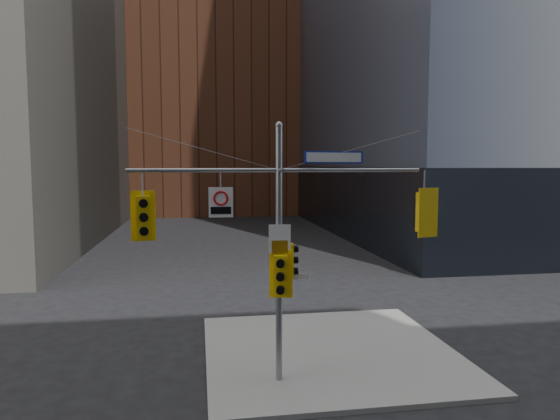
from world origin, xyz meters
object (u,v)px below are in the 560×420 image
object	(u,v)px
traffic_light_west_arm	(143,217)
traffic_light_pole_front	(281,275)
signal_assembly	(279,228)
traffic_light_east_arm	(424,212)
regulatory_sign_arm	(221,201)
traffic_light_pole_side	(290,260)
street_sign_blade	(334,157)

from	to	relation	value
traffic_light_west_arm	traffic_light_pole_front	xyz separation A→B (m)	(3.58, -0.28, -1.62)
signal_assembly	traffic_light_west_arm	world-z (taller)	signal_assembly
traffic_light_east_arm	signal_assembly	bearing A→B (deg)	-14.49
regulatory_sign_arm	traffic_light_pole_front	bearing A→B (deg)	-6.69
traffic_light_pole_side	regulatory_sign_arm	world-z (taller)	regulatory_sign_arm
traffic_light_pole_front	regulatory_sign_arm	world-z (taller)	regulatory_sign_arm
traffic_light_pole_front	signal_assembly	bearing A→B (deg)	101.94
signal_assembly	traffic_light_west_arm	size ratio (longest dim) A/B	5.99
street_sign_blade	regulatory_sign_arm	distance (m)	3.32
signal_assembly	traffic_light_east_arm	xyz separation A→B (m)	(4.19, 0.00, 0.38)
signal_assembly	traffic_light_pole_front	size ratio (longest dim) A/B	6.02
traffic_light_west_arm	regulatory_sign_arm	xyz separation A→B (m)	(2.01, -0.03, 0.38)
traffic_light_west_arm	traffic_light_pole_front	bearing A→B (deg)	-12.56
traffic_light_east_arm	traffic_light_pole_front	distance (m)	4.50
regulatory_sign_arm	traffic_light_pole_side	bearing A→B (deg)	3.01
traffic_light_pole_front	regulatory_sign_arm	bearing A→B (deg)	-177.24
traffic_light_east_arm	street_sign_blade	distance (m)	3.08
traffic_light_east_arm	regulatory_sign_arm	size ratio (longest dim) A/B	1.73
traffic_light_east_arm	regulatory_sign_arm	world-z (taller)	regulatory_sign_arm
signal_assembly	traffic_light_west_arm	bearing A→B (deg)	179.79
signal_assembly	regulatory_sign_arm	bearing A→B (deg)	-179.26
signal_assembly	regulatory_sign_arm	world-z (taller)	signal_assembly
street_sign_blade	regulatory_sign_arm	size ratio (longest dim) A/B	2.11
traffic_light_west_arm	regulatory_sign_arm	size ratio (longest dim) A/B	1.66
traffic_light_pole_side	regulatory_sign_arm	size ratio (longest dim) A/B	1.15
traffic_light_east_arm	regulatory_sign_arm	bearing A→B (deg)	-14.30
traffic_light_east_arm	traffic_light_pole_front	xyz separation A→B (m)	(-4.19, -0.27, -1.62)
signal_assembly	traffic_light_east_arm	world-z (taller)	signal_assembly
signal_assembly	street_sign_blade	distance (m)	2.47
traffic_light_west_arm	traffic_light_east_arm	distance (m)	7.77
signal_assembly	traffic_light_pole_front	distance (m)	1.26
traffic_light_east_arm	street_sign_blade	world-z (taller)	street_sign_blade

